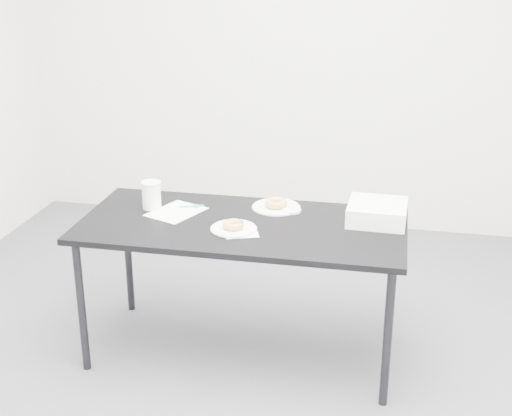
% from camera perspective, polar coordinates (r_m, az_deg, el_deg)
% --- Properties ---
extents(floor, '(4.00, 4.00, 0.00)m').
position_cam_1_polar(floor, '(3.72, -1.97, -12.19)').
color(floor, '#49484D').
rests_on(floor, ground).
extents(wall_back, '(4.00, 0.02, 2.70)m').
position_cam_1_polar(wall_back, '(5.13, 3.35, 13.20)').
color(wall_back, silver).
rests_on(wall_back, floor).
extents(table, '(1.59, 0.76, 0.72)m').
position_cam_1_polar(table, '(3.50, -1.11, -2.03)').
color(table, black).
rests_on(table, floor).
extents(scorecard, '(0.30, 0.33, 0.00)m').
position_cam_1_polar(scorecard, '(3.64, -6.41, -0.30)').
color(scorecard, white).
rests_on(scorecard, table).
extents(logo_patch, '(0.06, 0.06, 0.00)m').
position_cam_1_polar(logo_patch, '(3.69, -4.81, 0.14)').
color(logo_patch, green).
rests_on(logo_patch, scorecard).
extents(pen, '(0.12, 0.05, 0.01)m').
position_cam_1_polar(pen, '(3.69, -5.15, 0.15)').
color(pen, '#0C888A').
rests_on(pen, scorecard).
extents(napkin, '(0.20, 0.20, 0.00)m').
position_cam_1_polar(napkin, '(3.37, -1.22, -1.91)').
color(napkin, white).
rests_on(napkin, table).
extents(plate_near, '(0.22, 0.22, 0.01)m').
position_cam_1_polar(plate_near, '(3.40, -1.81, -1.66)').
color(plate_near, white).
rests_on(plate_near, napkin).
extents(donut_near, '(0.12, 0.12, 0.03)m').
position_cam_1_polar(donut_near, '(3.39, -1.81, -1.34)').
color(donut_near, '#C57A3E').
rests_on(donut_near, plate_near).
extents(plate_far, '(0.25, 0.25, 0.01)m').
position_cam_1_polar(plate_far, '(3.67, 1.62, 0.07)').
color(plate_far, white).
rests_on(plate_far, table).
extents(donut_far, '(0.15, 0.15, 0.04)m').
position_cam_1_polar(donut_far, '(3.66, 1.62, 0.40)').
color(donut_far, '#C57A3E').
rests_on(donut_far, plate_far).
extents(coffee_cup, '(0.09, 0.09, 0.14)m').
position_cam_1_polar(coffee_cup, '(3.68, -8.36, 1.05)').
color(coffee_cup, white).
rests_on(coffee_cup, table).
extents(cup_lid, '(0.10, 0.10, 0.01)m').
position_cam_1_polar(cup_lid, '(3.62, 2.88, -0.19)').
color(cup_lid, white).
rests_on(cup_lid, table).
extents(bakery_box, '(0.29, 0.29, 0.09)m').
position_cam_1_polar(bakery_box, '(3.53, 9.67, -0.35)').
color(bakery_box, white).
rests_on(bakery_box, table).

